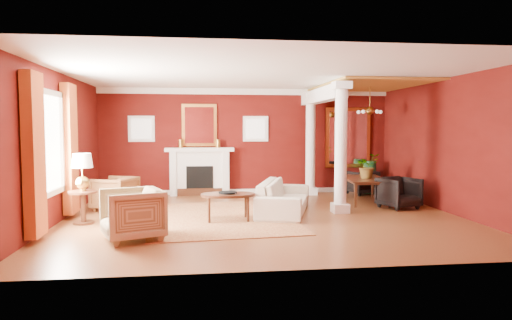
{
  "coord_description": "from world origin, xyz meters",
  "views": [
    {
      "loc": [
        -1.28,
        -9.12,
        1.82
      ],
      "look_at": [
        -0.12,
        0.35,
        1.15
      ],
      "focal_mm": 32.0,
      "sensor_mm": 36.0,
      "label": 1
    }
  ],
  "objects": [
    {
      "name": "green_urn",
      "position": [
        3.39,
        3.0,
        0.36
      ],
      "size": [
        0.39,
        0.39,
        0.92
      ],
      "color": "#143F1D",
      "rests_on": "ground"
    },
    {
      "name": "ground",
      "position": [
        0.0,
        0.0,
        0.0
      ],
      "size": [
        8.0,
        8.0,
        0.0
      ],
      "primitive_type": "plane",
      "color": "brown",
      "rests_on": "ground"
    },
    {
      "name": "dining_mirror",
      "position": [
        2.9,
        3.45,
        1.55
      ],
      "size": [
        1.3,
        0.07,
        1.7
      ],
      "color": "gold",
      "rests_on": "room_shell"
    },
    {
      "name": "armchair_stripe",
      "position": [
        -2.39,
        -1.61,
        0.46
      ],
      "size": [
        1.11,
        1.14,
        0.93
      ],
      "primitive_type": "imported",
      "rotation": [
        0.0,
        0.0,
        -1.21
      ],
      "color": "tan",
      "rests_on": "ground"
    },
    {
      "name": "base_trim",
      "position": [
        0.0,
        3.46,
        0.06
      ],
      "size": [
        8.0,
        0.08,
        0.12
      ],
      "primitive_type": "cube",
      "color": "white",
      "rests_on": "ground"
    },
    {
      "name": "side_table",
      "position": [
        -3.5,
        -0.21,
        0.88
      ],
      "size": [
        0.54,
        0.54,
        1.34
      ],
      "rotation": [
        0.0,
        0.0,
        0.13
      ],
      "color": "black",
      "rests_on": "ground"
    },
    {
      "name": "sofa",
      "position": [
        0.5,
        0.47,
        0.46
      ],
      "size": [
        1.35,
        2.44,
        0.92
      ],
      "primitive_type": "imported",
      "rotation": [
        0.0,
        0.0,
        1.27
      ],
      "color": "beige",
      "rests_on": "ground"
    },
    {
      "name": "dining_table",
      "position": [
        2.75,
        1.57,
        0.48
      ],
      "size": [
        0.8,
        1.77,
        0.95
      ],
      "primitive_type": "imported",
      "rotation": [
        0.0,
        0.0,
        1.45
      ],
      "color": "black",
      "rests_on": "ground"
    },
    {
      "name": "fireplace",
      "position": [
        -1.3,
        3.32,
        0.65
      ],
      "size": [
        1.85,
        0.42,
        1.29
      ],
      "color": "white",
      "rests_on": "ground"
    },
    {
      "name": "armchair_leopard",
      "position": [
        -3.17,
        1.2,
        0.41
      ],
      "size": [
        1.01,
        1.03,
        0.83
      ],
      "primitive_type": "imported",
      "rotation": [
        0.0,
        0.0,
        -1.98
      ],
      "color": "black",
      "rests_on": "ground"
    },
    {
      "name": "dining_chair_far",
      "position": [
        3.11,
        2.88,
        0.37
      ],
      "size": [
        0.87,
        0.84,
        0.73
      ],
      "primitive_type": "imported",
      "rotation": [
        0.0,
        0.0,
        3.44
      ],
      "color": "black",
      "rests_on": "ground"
    },
    {
      "name": "dining_chair_near",
      "position": [
        3.18,
        0.64,
        0.39
      ],
      "size": [
        0.95,
        0.92,
        0.78
      ],
      "primitive_type": "imported",
      "rotation": [
        0.0,
        0.0,
        0.34
      ],
      "color": "black",
      "rests_on": "ground"
    },
    {
      "name": "header_beam",
      "position": [
        1.7,
        1.9,
        2.62
      ],
      "size": [
        0.3,
        3.2,
        0.32
      ],
      "primitive_type": "cube",
      "color": "white",
      "rests_on": "column_front"
    },
    {
      "name": "coffee_table",
      "position": [
        -0.75,
        -0.25,
        0.49
      ],
      "size": [
        1.07,
        1.07,
        0.54
      ],
      "rotation": [
        0.0,
        0.0,
        0.06
      ],
      "color": "black",
      "rests_on": "ground"
    },
    {
      "name": "rug",
      "position": [
        -0.9,
        0.05,
        0.01
      ],
      "size": [
        3.12,
        3.97,
        0.02
      ],
      "primitive_type": "cube",
      "rotation": [
        0.0,
        0.0,
        0.08
      ],
      "color": "maroon",
      "rests_on": "ground"
    },
    {
      "name": "flank_window_left",
      "position": [
        -2.85,
        3.46,
        1.8
      ],
      "size": [
        0.7,
        0.07,
        0.7
      ],
      "color": "white",
      "rests_on": "room_shell"
    },
    {
      "name": "flank_window_right",
      "position": [
        0.25,
        3.46,
        1.8
      ],
      "size": [
        0.7,
        0.07,
        0.7
      ],
      "color": "white",
      "rests_on": "room_shell"
    },
    {
      "name": "left_window",
      "position": [
        -3.89,
        -0.6,
        1.42
      ],
      "size": [
        0.21,
        2.55,
        2.6
      ],
      "color": "white",
      "rests_on": "room_shell"
    },
    {
      "name": "column_front",
      "position": [
        1.7,
        0.3,
        1.43
      ],
      "size": [
        0.36,
        0.36,
        2.8
      ],
      "color": "white",
      "rests_on": "ground"
    },
    {
      "name": "chandelier",
      "position": [
        2.9,
        1.8,
        2.25
      ],
      "size": [
        0.6,
        0.62,
        0.75
      ],
      "color": "gold",
      "rests_on": "room_shell"
    },
    {
      "name": "column_back",
      "position": [
        1.7,
        3.0,
        1.43
      ],
      "size": [
        0.36,
        0.36,
        2.8
      ],
      "color": "white",
      "rests_on": "ground"
    },
    {
      "name": "amber_ceiling",
      "position": [
        2.85,
        1.75,
        2.87
      ],
      "size": [
        2.3,
        3.4,
        0.04
      ],
      "primitive_type": "cube",
      "color": "gold",
      "rests_on": "room_shell"
    },
    {
      "name": "potted_plant",
      "position": [
        2.74,
        1.49,
        1.19
      ],
      "size": [
        0.65,
        0.7,
        0.47
      ],
      "primitive_type": "imported",
      "rotation": [
        0.0,
        0.0,
        0.19
      ],
      "color": "#26591E",
      "rests_on": "dining_table"
    },
    {
      "name": "overmantel_mirror",
      "position": [
        -1.3,
        3.45,
        1.9
      ],
      "size": [
        0.95,
        0.07,
        1.15
      ],
      "color": "gold",
      "rests_on": "fireplace"
    },
    {
      "name": "room_shell",
      "position": [
        0.0,
        0.0,
        2.02
      ],
      "size": [
        8.04,
        7.04,
        2.92
      ],
      "color": "#55100B",
      "rests_on": "ground"
    },
    {
      "name": "crown_trim",
      "position": [
        0.0,
        3.46,
        2.82
      ],
      "size": [
        8.0,
        0.08,
        0.16
      ],
      "primitive_type": "cube",
      "color": "white",
      "rests_on": "room_shell"
    },
    {
      "name": "coffee_book",
      "position": [
        -0.75,
        -0.29,
        0.64
      ],
      "size": [
        0.15,
        0.03,
        0.2
      ],
      "primitive_type": "imported",
      "rotation": [
        0.0,
        0.0,
        0.11
      ],
      "color": "black",
      "rests_on": "coffee_table"
    }
  ]
}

